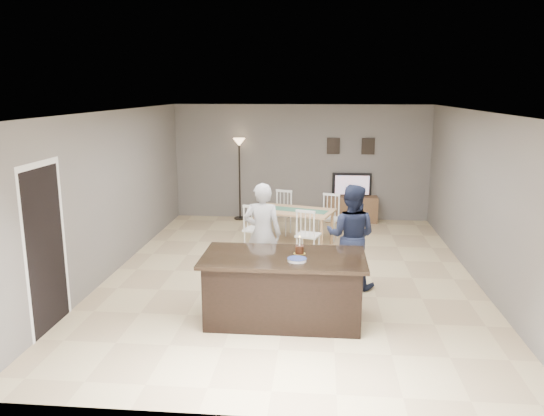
# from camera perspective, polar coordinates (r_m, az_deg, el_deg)

# --- Properties ---
(floor) EXTENTS (8.00, 8.00, 0.00)m
(floor) POSITION_cam_1_polar(r_m,az_deg,el_deg) (8.98, 2.05, -7.13)
(floor) COLOR #D8BE8A
(floor) RESTS_ON ground
(room_shell) EXTENTS (8.00, 8.00, 8.00)m
(room_shell) POSITION_cam_1_polar(r_m,az_deg,el_deg) (8.56, 2.14, 3.49)
(room_shell) COLOR slate
(room_shell) RESTS_ON floor
(kitchen_island) EXTENTS (2.15, 1.10, 0.90)m
(kitchen_island) POSITION_cam_1_polar(r_m,az_deg,el_deg) (7.14, 1.25, -8.57)
(kitchen_island) COLOR black
(kitchen_island) RESTS_ON floor
(tv_console) EXTENTS (1.20, 0.40, 0.60)m
(tv_console) POSITION_cam_1_polar(r_m,az_deg,el_deg) (12.54, 8.53, -0.11)
(tv_console) COLOR brown
(tv_console) RESTS_ON floor
(television) EXTENTS (0.91, 0.12, 0.53)m
(television) POSITION_cam_1_polar(r_m,az_deg,el_deg) (12.49, 8.59, 2.48)
(television) COLOR black
(television) RESTS_ON tv_console
(tv_screen_glow) EXTENTS (0.78, 0.00, 0.78)m
(tv_screen_glow) POSITION_cam_1_polar(r_m,az_deg,el_deg) (12.41, 8.62, 2.45)
(tv_screen_glow) COLOR #F0551A
(tv_screen_glow) RESTS_ON tv_console
(picture_frames) EXTENTS (1.10, 0.02, 0.38)m
(picture_frames) POSITION_cam_1_polar(r_m,az_deg,el_deg) (12.50, 8.46, 6.60)
(picture_frames) COLOR black
(picture_frames) RESTS_ON room_shell
(doorway) EXTENTS (0.00, 2.10, 2.65)m
(doorway) POSITION_cam_1_polar(r_m,az_deg,el_deg) (7.26, -23.28, -2.60)
(doorway) COLOR black
(doorway) RESTS_ON floor
(woman) EXTENTS (0.60, 0.41, 1.63)m
(woman) POSITION_cam_1_polar(r_m,az_deg,el_deg) (8.34, -1.03, -2.81)
(woman) COLOR #B6B6BA
(woman) RESTS_ON floor
(man) EXTENTS (0.92, 0.80, 1.63)m
(man) POSITION_cam_1_polar(r_m,az_deg,el_deg) (8.31, 8.48, -3.01)
(man) COLOR #191F37
(man) RESTS_ON floor
(birthday_cake) EXTENTS (0.16, 0.16, 0.25)m
(birthday_cake) POSITION_cam_1_polar(r_m,az_deg,el_deg) (7.07, 2.98, -4.47)
(birthday_cake) COLOR gold
(birthday_cake) RESTS_ON kitchen_island
(plate_stack) EXTENTS (0.25, 0.25, 0.04)m
(plate_stack) POSITION_cam_1_polar(r_m,az_deg,el_deg) (6.78, 2.70, -5.57)
(plate_stack) COLOR white
(plate_stack) RESTS_ON kitchen_island
(dining_table) EXTENTS (1.89, 2.07, 0.93)m
(dining_table) POSITION_cam_1_polar(r_m,az_deg,el_deg) (10.47, 2.34, -0.86)
(dining_table) COLOR tan
(dining_table) RESTS_ON floor
(floor_lamp) EXTENTS (0.29, 0.29, 1.93)m
(floor_lamp) POSITION_cam_1_polar(r_m,az_deg,el_deg) (12.47, -3.54, 5.52)
(floor_lamp) COLOR black
(floor_lamp) RESTS_ON floor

